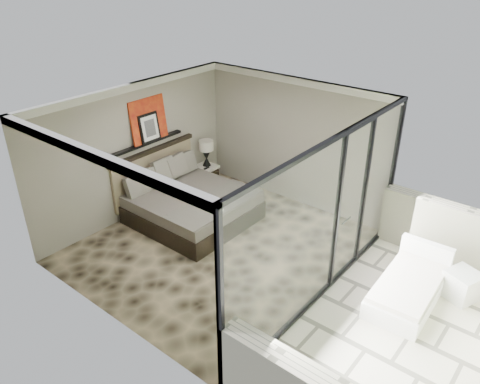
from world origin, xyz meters
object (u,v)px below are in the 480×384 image
Objects in this scene: nightstand at (206,177)px; table_lamp at (206,150)px; lounger at (409,287)px; ottoman at (462,285)px; bed at (189,203)px.

nightstand is 0.77× the size of table_lamp.
ottoman is at bearing 38.02° from lounger.
bed reaches higher than nightstand.
lounger reaches higher than ottoman.
ottoman is (6.00, -0.41, -0.68)m from table_lamp.
table_lamp reaches higher than lounger.
lounger is at bearing -139.53° from ottoman.
bed is 3.65× the size of table_lamp.
ottoman is at bearing 1.69° from nightstand.
nightstand and ottoman have the same top height.
lounger is (5.34, -0.92, -0.03)m from nightstand.
nightstand is (-0.76, 1.35, -0.13)m from bed.
bed reaches higher than table_lamp.
ottoman is 0.27× the size of lounger.
table_lamp reaches higher than ottoman.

